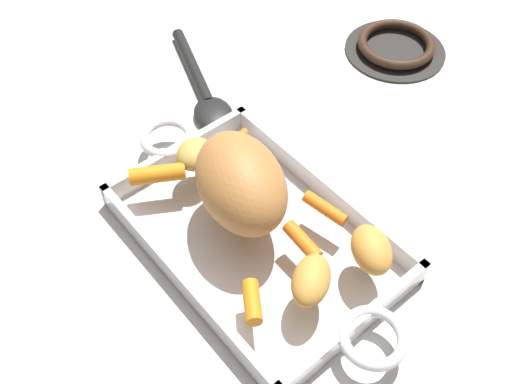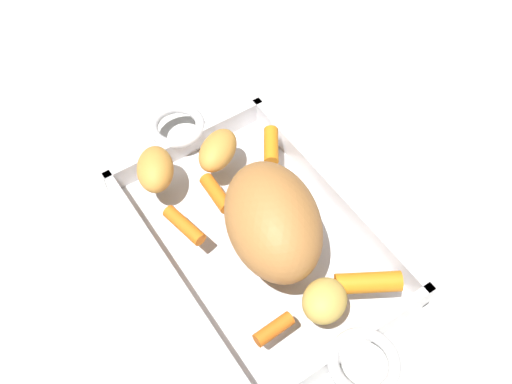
{
  "view_description": "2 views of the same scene",
  "coord_description": "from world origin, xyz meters",
  "px_view_note": "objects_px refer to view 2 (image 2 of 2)",
  "views": [
    {
      "loc": [
        0.31,
        -0.26,
        0.58
      ],
      "look_at": [
        -0.01,
        0.01,
        0.07
      ],
      "focal_mm": 41.24,
      "sensor_mm": 36.0,
      "label": 1
    },
    {
      "loc": [
        -0.29,
        0.2,
        0.6
      ],
      "look_at": [
        0.03,
        -0.02,
        0.05
      ],
      "focal_mm": 42.18,
      "sensor_mm": 36.0,
      "label": 2
    }
  ],
  "objects_px": {
    "baby_carrot_northeast": "(274,329)",
    "potato_golden_small": "(218,150)",
    "baby_carrot_long": "(184,225)",
    "baby_carrot_southwest": "(271,145)",
    "baby_carrot_center_left": "(216,193)",
    "potato_near_roast": "(323,302)",
    "pork_roast": "(272,221)",
    "roasting_dish": "(258,238)",
    "potato_golden_large": "(155,169)",
    "baby_carrot_southeast": "(368,283)"
  },
  "relations": [
    {
      "from": "baby_carrot_southeast",
      "to": "potato_near_roast",
      "type": "height_order",
      "value": "potato_near_roast"
    },
    {
      "from": "baby_carrot_southeast",
      "to": "potato_golden_small",
      "type": "xyz_separation_m",
      "value": [
        0.23,
        0.04,
        0.01
      ]
    },
    {
      "from": "roasting_dish",
      "to": "baby_carrot_center_left",
      "type": "xyz_separation_m",
      "value": [
        0.06,
        0.02,
        0.03
      ]
    },
    {
      "from": "pork_roast",
      "to": "potato_golden_large",
      "type": "bearing_deg",
      "value": 22.55
    },
    {
      "from": "potato_near_roast",
      "to": "baby_carrot_northeast",
      "type": "bearing_deg",
      "value": 83.24
    },
    {
      "from": "baby_carrot_center_left",
      "to": "baby_carrot_northeast",
      "type": "height_order",
      "value": "baby_carrot_center_left"
    },
    {
      "from": "baby_carrot_long",
      "to": "potato_golden_small",
      "type": "xyz_separation_m",
      "value": [
        0.06,
        -0.08,
        0.01
      ]
    },
    {
      "from": "roasting_dish",
      "to": "potato_golden_large",
      "type": "distance_m",
      "value": 0.14
    },
    {
      "from": "baby_carrot_long",
      "to": "potato_golden_small",
      "type": "relative_size",
      "value": 0.88
    },
    {
      "from": "pork_roast",
      "to": "potato_golden_large",
      "type": "xyz_separation_m",
      "value": [
        0.15,
        0.06,
        -0.03
      ]
    },
    {
      "from": "potato_golden_large",
      "to": "potato_near_roast",
      "type": "bearing_deg",
      "value": -165.88
    },
    {
      "from": "baby_carrot_long",
      "to": "potato_golden_small",
      "type": "bearing_deg",
      "value": -52.62
    },
    {
      "from": "baby_carrot_southwest",
      "to": "baby_carrot_long",
      "type": "relative_size",
      "value": 0.85
    },
    {
      "from": "pork_roast",
      "to": "potato_near_roast",
      "type": "height_order",
      "value": "pork_roast"
    },
    {
      "from": "pork_roast",
      "to": "baby_carrot_northeast",
      "type": "height_order",
      "value": "pork_roast"
    },
    {
      "from": "pork_roast",
      "to": "baby_carrot_long",
      "type": "relative_size",
      "value": 2.53
    },
    {
      "from": "baby_carrot_southwest",
      "to": "baby_carrot_center_left",
      "type": "height_order",
      "value": "baby_carrot_southwest"
    },
    {
      "from": "baby_carrot_southwest",
      "to": "baby_carrot_northeast",
      "type": "height_order",
      "value": "baby_carrot_southwest"
    },
    {
      "from": "pork_roast",
      "to": "baby_carrot_center_left",
      "type": "xyz_separation_m",
      "value": [
        0.08,
        0.02,
        -0.04
      ]
    },
    {
      "from": "baby_carrot_center_left",
      "to": "potato_near_roast",
      "type": "distance_m",
      "value": 0.18
    },
    {
      "from": "roasting_dish",
      "to": "pork_roast",
      "type": "height_order",
      "value": "pork_roast"
    },
    {
      "from": "baby_carrot_long",
      "to": "potato_golden_large",
      "type": "relative_size",
      "value": 0.9
    },
    {
      "from": "baby_carrot_center_left",
      "to": "baby_carrot_long",
      "type": "distance_m",
      "value": 0.05
    },
    {
      "from": "baby_carrot_northeast",
      "to": "potato_golden_small",
      "type": "height_order",
      "value": "potato_golden_small"
    },
    {
      "from": "baby_carrot_southeast",
      "to": "baby_carrot_northeast",
      "type": "height_order",
      "value": "baby_carrot_southeast"
    },
    {
      "from": "potato_golden_small",
      "to": "baby_carrot_center_left",
      "type": "bearing_deg",
      "value": 146.08
    },
    {
      "from": "roasting_dish",
      "to": "potato_golden_small",
      "type": "distance_m",
      "value": 0.11
    },
    {
      "from": "baby_carrot_southeast",
      "to": "potato_golden_small",
      "type": "distance_m",
      "value": 0.23
    },
    {
      "from": "roasting_dish",
      "to": "baby_carrot_northeast",
      "type": "xyz_separation_m",
      "value": [
        -0.11,
        0.06,
        0.03
      ]
    },
    {
      "from": "baby_carrot_center_left",
      "to": "roasting_dish",
      "type": "bearing_deg",
      "value": -162.74
    },
    {
      "from": "pork_roast",
      "to": "potato_golden_small",
      "type": "height_order",
      "value": "pork_roast"
    },
    {
      "from": "baby_carrot_southeast",
      "to": "potato_golden_small",
      "type": "relative_size",
      "value": 1.05
    },
    {
      "from": "roasting_dish",
      "to": "baby_carrot_center_left",
      "type": "height_order",
      "value": "baby_carrot_center_left"
    },
    {
      "from": "pork_roast",
      "to": "potato_near_roast",
      "type": "relative_size",
      "value": 2.82
    },
    {
      "from": "baby_carrot_southwest",
      "to": "baby_carrot_center_left",
      "type": "relative_size",
      "value": 0.92
    },
    {
      "from": "baby_carrot_center_left",
      "to": "potato_golden_small",
      "type": "xyz_separation_m",
      "value": [
        0.05,
        -0.03,
        0.01
      ]
    },
    {
      "from": "baby_carrot_southwest",
      "to": "potato_golden_small",
      "type": "distance_m",
      "value": 0.06
    },
    {
      "from": "baby_carrot_southwest",
      "to": "potato_golden_small",
      "type": "height_order",
      "value": "potato_golden_small"
    },
    {
      "from": "baby_carrot_northeast",
      "to": "potato_near_roast",
      "type": "xyz_separation_m",
      "value": [
        -0.01,
        -0.05,
        0.01
      ]
    },
    {
      "from": "baby_carrot_southwest",
      "to": "potato_near_roast",
      "type": "height_order",
      "value": "potato_near_roast"
    },
    {
      "from": "pork_roast",
      "to": "baby_carrot_southwest",
      "type": "height_order",
      "value": "pork_roast"
    },
    {
      "from": "baby_carrot_northeast",
      "to": "baby_carrot_southeast",
      "type": "bearing_deg",
      "value": -97.03
    },
    {
      "from": "potato_golden_small",
      "to": "baby_carrot_long",
      "type": "bearing_deg",
      "value": 127.38
    },
    {
      "from": "potato_golden_large",
      "to": "potato_near_roast",
      "type": "relative_size",
      "value": 1.24
    },
    {
      "from": "roasting_dish",
      "to": "potato_near_roast",
      "type": "distance_m",
      "value": 0.13
    },
    {
      "from": "potato_golden_large",
      "to": "baby_carrot_long",
      "type": "bearing_deg",
      "value": 174.29
    },
    {
      "from": "baby_carrot_northeast",
      "to": "potato_near_roast",
      "type": "height_order",
      "value": "potato_near_roast"
    },
    {
      "from": "baby_carrot_northeast",
      "to": "baby_carrot_center_left",
      "type": "bearing_deg",
      "value": -12.77
    },
    {
      "from": "baby_carrot_long",
      "to": "potato_golden_small",
      "type": "height_order",
      "value": "potato_golden_small"
    },
    {
      "from": "baby_carrot_southwest",
      "to": "potato_golden_large",
      "type": "height_order",
      "value": "potato_golden_large"
    }
  ]
}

